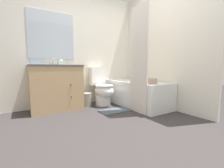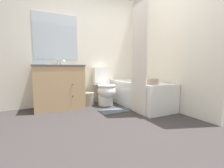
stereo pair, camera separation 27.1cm
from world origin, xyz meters
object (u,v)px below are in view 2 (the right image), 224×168
(bathtub, at_px, (139,93))
(hand_towel_folded, at_px, (40,62))
(tissue_box, at_px, (64,63))
(vanity_cabinet, at_px, (59,86))
(wastebasket, at_px, (89,99))
(bath_towel_folded, at_px, (148,81))
(sink_faucet, at_px, (57,63))
(bath_mat, at_px, (115,111))
(toilet, at_px, (105,89))

(bathtub, distance_m, hand_towel_folded, 2.03)
(tissue_box, bearing_deg, vanity_cabinet, 156.46)
(wastebasket, height_order, bath_towel_folded, bath_towel_folded)
(vanity_cabinet, bearing_deg, sink_faucet, 90.00)
(tissue_box, bearing_deg, bath_towel_folded, -35.92)
(vanity_cabinet, xyz_separation_m, sink_faucet, (-0.00, 0.19, 0.46))
(sink_faucet, height_order, bath_mat, sink_faucet)
(vanity_cabinet, bearing_deg, hand_towel_folded, -155.72)
(hand_towel_folded, bearing_deg, toilet, 2.30)
(toilet, bearing_deg, bath_towel_folded, -63.10)
(sink_faucet, bearing_deg, bath_mat, -43.29)
(hand_towel_folded, relative_size, bath_towel_folded, 0.79)
(bath_towel_folded, bearing_deg, tissue_box, 144.08)
(vanity_cabinet, distance_m, hand_towel_folded, 0.59)
(toilet, relative_size, bath_towel_folded, 2.97)
(vanity_cabinet, height_order, tissue_box, tissue_box)
(bath_towel_folded, bearing_deg, vanity_cabinet, 144.84)
(toilet, relative_size, bath_mat, 1.46)
(toilet, bearing_deg, bathtub, -33.75)
(sink_faucet, distance_m, toilet, 1.14)
(sink_faucet, distance_m, bath_mat, 1.54)
(sink_faucet, bearing_deg, bath_towel_folded, -39.99)
(bathtub, relative_size, bath_mat, 2.75)
(bathtub, bearing_deg, vanity_cabinet, 162.06)
(bathtub, bearing_deg, bath_towel_folded, -109.04)
(vanity_cabinet, relative_size, tissue_box, 7.09)
(vanity_cabinet, height_order, bath_mat, vanity_cabinet)
(bathtub, distance_m, bath_towel_folded, 0.60)
(bathtub, bearing_deg, bath_mat, -166.57)
(vanity_cabinet, xyz_separation_m, bath_towel_folded, (1.40, -0.99, 0.13))
(wastebasket, bearing_deg, vanity_cabinet, -178.93)
(sink_faucet, relative_size, tissue_box, 1.07)
(sink_faucet, xyz_separation_m, hand_towel_folded, (-0.32, -0.33, 0.01))
(vanity_cabinet, relative_size, sink_faucet, 6.63)
(toilet, xyz_separation_m, tissue_box, (-0.85, 0.05, 0.56))
(vanity_cabinet, xyz_separation_m, toilet, (0.95, -0.09, -0.10))
(vanity_cabinet, height_order, toilet, vanity_cabinet)
(hand_towel_folded, bearing_deg, bath_mat, -22.97)
(toilet, bearing_deg, bath_mat, -94.24)
(toilet, distance_m, hand_towel_folded, 1.39)
(wastebasket, relative_size, tissue_box, 2.08)
(vanity_cabinet, bearing_deg, bath_towel_folded, -35.16)
(vanity_cabinet, xyz_separation_m, tissue_box, (0.10, -0.04, 0.47))
(toilet, distance_m, wastebasket, 0.42)
(vanity_cabinet, distance_m, bathtub, 1.66)
(vanity_cabinet, height_order, sink_faucet, sink_faucet)
(tissue_box, distance_m, bath_mat, 1.37)
(vanity_cabinet, xyz_separation_m, bath_mat, (0.91, -0.67, -0.44))
(hand_towel_folded, bearing_deg, wastebasket, 9.55)
(bath_towel_folded, bearing_deg, wastebasket, 128.49)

